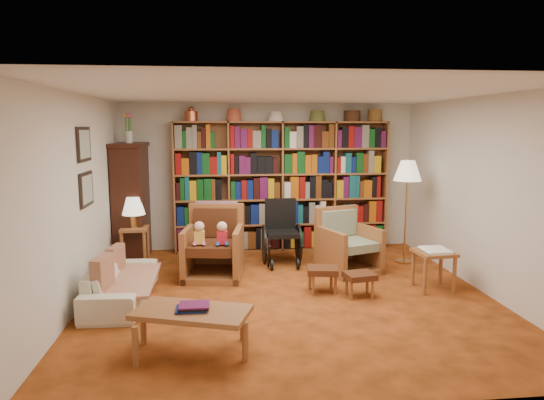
{
  "coord_description": "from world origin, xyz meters",
  "views": [
    {
      "loc": [
        -0.83,
        -5.81,
        2.11
      ],
      "look_at": [
        -0.15,
        0.6,
        1.13
      ],
      "focal_mm": 32.0,
      "sensor_mm": 36.0,
      "label": 1
    }
  ],
  "objects": [
    {
      "name": "wheelchair",
      "position": [
        0.09,
        1.5,
        0.45
      ],
      "size": [
        0.57,
        0.8,
        1.0
      ],
      "color": "black",
      "rests_on": "floor"
    },
    {
      "name": "armchair_leather",
      "position": [
        -0.96,
        0.98,
        0.41
      ],
      "size": [
        0.91,
        0.95,
        1.02
      ],
      "color": "brown",
      "rests_on": "floor"
    },
    {
      "name": "cushion_left",
      "position": [
        -2.18,
        0.35,
        0.45
      ],
      "size": [
        0.18,
        0.38,
        0.36
      ],
      "primitive_type": "cube",
      "rotation": [
        0.0,
        0.0,
        -0.19
      ],
      "color": "maroon",
      "rests_on": "sofa"
    },
    {
      "name": "armchair_sage",
      "position": [
        1.02,
        1.04,
        0.35
      ],
      "size": [
        1.0,
        1.0,
        0.92
      ],
      "color": "brown",
      "rests_on": "floor"
    },
    {
      "name": "wall_front",
      "position": [
        0.0,
        -2.5,
        1.25
      ],
      "size": [
        5.0,
        0.0,
        5.0
      ],
      "primitive_type": "plane",
      "rotation": [
        -1.57,
        0.0,
        0.0
      ],
      "color": "silver",
      "rests_on": "floor"
    },
    {
      "name": "cushion_right",
      "position": [
        -2.18,
        -0.35,
        0.45
      ],
      "size": [
        0.19,
        0.42,
        0.41
      ],
      "primitive_type": "cube",
      "rotation": [
        0.0,
        0.0,
        -0.15
      ],
      "color": "maroon",
      "rests_on": "sofa"
    },
    {
      "name": "curio_cabinet",
      "position": [
        -2.25,
        2.0,
        0.95
      ],
      "size": [
        0.5,
        0.95,
        2.4
      ],
      "color": "black",
      "rests_on": "floor"
    },
    {
      "name": "footstool_b",
      "position": [
        0.87,
        -0.12,
        0.25
      ],
      "size": [
        0.41,
        0.36,
        0.3
      ],
      "color": "#4F2915",
      "rests_on": "floor"
    },
    {
      "name": "sofa_throw",
      "position": [
        -2.0,
        -0.0,
        0.3
      ],
      "size": [
        0.74,
        1.34,
        0.04
      ],
      "primitive_type": "cube",
      "rotation": [
        0.0,
        0.0,
        0.02
      ],
      "color": "beige",
      "rests_on": "sofa"
    },
    {
      "name": "floor",
      "position": [
        0.0,
        0.0,
        0.0
      ],
      "size": [
        5.0,
        5.0,
        0.0
      ],
      "primitive_type": "plane",
      "color": "#B44E1B",
      "rests_on": "ground"
    },
    {
      "name": "side_table_lamp",
      "position": [
        -2.15,
        1.57,
        0.44
      ],
      "size": [
        0.42,
        0.42,
        0.6
      ],
      "color": "brown",
      "rests_on": "floor"
    },
    {
      "name": "wall_back",
      "position": [
        0.0,
        2.5,
        1.25
      ],
      "size": [
        5.0,
        0.0,
        5.0
      ],
      "primitive_type": "plane",
      "rotation": [
        1.57,
        0.0,
        0.0
      ],
      "color": "silver",
      "rests_on": "floor"
    },
    {
      "name": "side_table_papers",
      "position": [
        1.9,
        0.04,
        0.43
      ],
      "size": [
        0.5,
        0.5,
        0.54
      ],
      "color": "brown",
      "rests_on": "floor"
    },
    {
      "name": "floor_lamp",
      "position": [
        2.01,
        1.31,
        1.38
      ],
      "size": [
        0.42,
        0.42,
        1.6
      ],
      "color": "#B47D39",
      "rests_on": "floor"
    },
    {
      "name": "bookshelf",
      "position": [
        0.2,
        2.33,
        1.17
      ],
      "size": [
        3.6,
        0.3,
        2.42
      ],
      "color": "brown",
      "rests_on": "floor"
    },
    {
      "name": "sofa",
      "position": [
        -2.05,
        -0.0,
        0.23
      ],
      "size": [
        1.6,
        0.68,
        0.46
      ],
      "primitive_type": "imported",
      "rotation": [
        0.0,
        0.0,
        1.53
      ],
      "color": "beige",
      "rests_on": "floor"
    },
    {
      "name": "framed_pictures",
      "position": [
        -2.48,
        0.3,
        1.62
      ],
      "size": [
        0.03,
        0.52,
        0.97
      ],
      "color": "black",
      "rests_on": "wall_left"
    },
    {
      "name": "table_lamp",
      "position": [
        -2.15,
        1.57,
        0.91
      ],
      "size": [
        0.34,
        0.34,
        0.47
      ],
      "color": "#B47D39",
      "rests_on": "side_table_lamp"
    },
    {
      "name": "coffee_table",
      "position": [
        -1.12,
        -1.44,
        0.37
      ],
      "size": [
        1.17,
        0.84,
        0.48
      ],
      "color": "brown",
      "rests_on": "floor"
    },
    {
      "name": "wall_left",
      "position": [
        -2.5,
        0.0,
        1.25
      ],
      "size": [
        0.0,
        5.0,
        5.0
      ],
      "primitive_type": "plane",
      "rotation": [
        1.57,
        0.0,
        1.57
      ],
      "color": "silver",
      "rests_on": "floor"
    },
    {
      "name": "wall_right",
      "position": [
        2.5,
        0.0,
        1.25
      ],
      "size": [
        0.0,
        5.0,
        5.0
      ],
      "primitive_type": "plane",
      "rotation": [
        1.57,
        0.0,
        -1.57
      ],
      "color": "silver",
      "rests_on": "floor"
    },
    {
      "name": "ceiling",
      "position": [
        0.0,
        0.0,
        2.5
      ],
      "size": [
        5.0,
        5.0,
        0.0
      ],
      "primitive_type": "plane",
      "rotation": [
        3.14,
        0.0,
        0.0
      ],
      "color": "white",
      "rests_on": "wall_back"
    },
    {
      "name": "footstool_a",
      "position": [
        0.45,
        0.09,
        0.27
      ],
      "size": [
        0.43,
        0.38,
        0.33
      ],
      "color": "#4F2915",
      "rests_on": "floor"
    }
  ]
}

